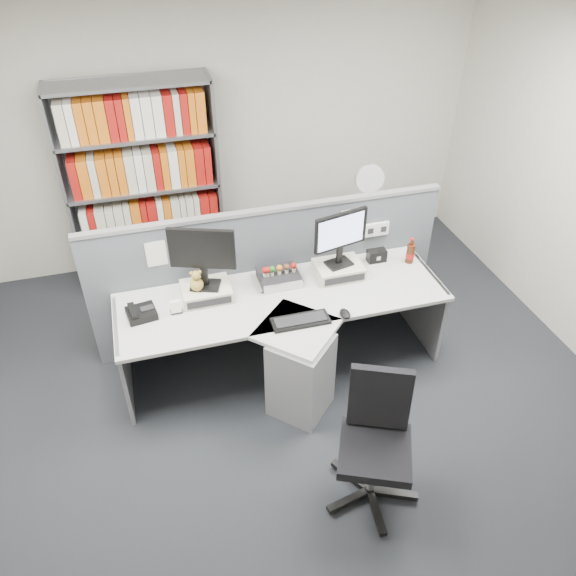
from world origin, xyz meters
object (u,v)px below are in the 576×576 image
object	(u,v)px
keyboard	(301,321)
desk_phone	(141,313)
desk	(290,339)
monitor_right	(341,235)
monitor_left	(202,253)
desk_calendar	(176,307)
desktop_pc	(279,277)
office_chair	(376,437)
cola_bottle	(410,253)
shelving_unit	(145,191)
filing_cabinet	(364,239)
desk_fan	(369,182)
mouse	(345,314)
speaker	(377,256)

from	to	relation	value
keyboard	desk_phone	distance (m)	1.20
desk	monitor_right	size ratio (longest dim) A/B	5.48
monitor_left	desk_calendar	world-z (taller)	monitor_left
desktop_pc	office_chair	bearing A→B (deg)	-81.70
cola_bottle	keyboard	bearing A→B (deg)	-155.69
desk_phone	desk_calendar	distance (m)	0.26
desk_phone	desk_calendar	bearing A→B (deg)	-4.93
monitor_right	desk_calendar	distance (m)	1.40
monitor_left	monitor_right	world-z (taller)	monitor_left
shelving_unit	filing_cabinet	distance (m)	2.24
monitor_left	desk_fan	xyz separation A→B (m)	(1.77, 1.02, -0.13)
keyboard	desk_calendar	distance (m)	0.95
mouse	cola_bottle	xyz separation A→B (m)	(0.79, 0.54, 0.06)
monitor_right	office_chair	size ratio (longest dim) A/B	0.50
monitor_left	shelving_unit	distance (m)	1.51
speaker	shelving_unit	bearing A→B (deg)	142.99
desk_phone	speaker	world-z (taller)	speaker
speaker	desk_fan	size ratio (longest dim) A/B	0.34
shelving_unit	desk_fan	bearing A→B (deg)	-12.08
desktop_pc	desk_calendar	bearing A→B (deg)	-168.62
monitor_right	office_chair	bearing A→B (deg)	-100.48
keyboard	desktop_pc	bearing A→B (deg)	91.89
monitor_right	mouse	xyz separation A→B (m)	(-0.14, -0.53, -0.36)
desk_phone	monitor_left	bearing A→B (deg)	12.15
desktop_pc	filing_cabinet	size ratio (longest dim) A/B	0.46
speaker	desk_fan	distance (m)	0.99
mouse	monitor_right	bearing A→B (deg)	75.27
office_chair	filing_cabinet	bearing A→B (deg)	69.29
mouse	filing_cabinet	bearing A→B (deg)	62.31
desk	filing_cabinet	world-z (taller)	desk
shelving_unit	filing_cabinet	bearing A→B (deg)	-12.07
desk_phone	desk_calendar	world-z (taller)	desk_calendar
speaker	cola_bottle	size ratio (longest dim) A/B	0.68
keyboard	office_chair	size ratio (longest dim) A/B	0.46
desk_phone	desk_fan	xyz separation A→B (m)	(2.29, 1.13, 0.24)
desk_phone	speaker	size ratio (longest dim) A/B	1.50
desk	desk_phone	xyz separation A→B (m)	(-1.09, 0.27, 0.30)
desk_phone	desk_calendar	size ratio (longest dim) A/B	2.23
monitor_left	speaker	bearing A→B (deg)	3.85
office_chair	monitor_right	bearing A→B (deg)	79.52
monitor_left	keyboard	size ratio (longest dim) A/B	1.17
keyboard	desk_calendar	bearing A→B (deg)	156.93
monitor_right	desk_calendar	size ratio (longest dim) A/B	4.45
desk_calendar	speaker	xyz separation A→B (m)	(1.74, 0.23, 0.01)
desk	filing_cabinet	size ratio (longest dim) A/B	3.71
desk_phone	cola_bottle	xyz separation A→B (m)	(2.26, 0.12, 0.05)
keyboard	filing_cabinet	distance (m)	1.95
filing_cabinet	shelving_unit	bearing A→B (deg)	167.93
monitor_right	desk_fan	world-z (taller)	monitor_right
monitor_left	shelving_unit	size ratio (longest dim) A/B	0.26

